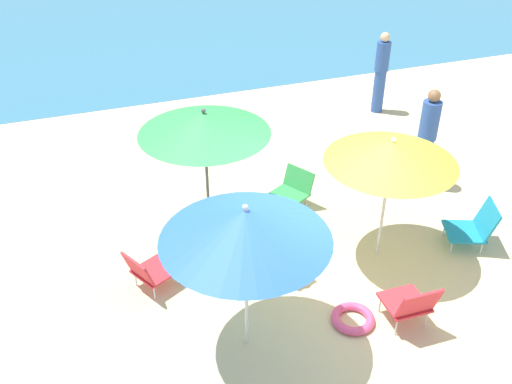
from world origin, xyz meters
TOP-DOWN VIEW (x-y plane):
  - ground_plane at (0.00, 0.00)m, footprint 40.00×40.00m
  - sea_water at (0.00, 14.29)m, footprint 40.00×16.00m
  - umbrella_yellow at (0.68, 0.38)m, footprint 1.65×1.65m
  - umbrella_blue at (-1.49, -0.53)m, footprint 1.75×1.75m
  - umbrella_green at (-1.34, 1.57)m, footprint 1.71×1.71m
  - beach_chair_a at (2.00, 0.13)m, footprint 0.75×0.70m
  - beach_chair_b at (0.34, -0.92)m, footprint 0.50×0.59m
  - beach_chair_c at (0.01, 1.81)m, footprint 0.73×0.71m
  - beach_chair_d at (-2.35, 0.70)m, footprint 0.74×0.68m
  - person_a at (-0.65, 0.44)m, footprint 0.40×0.54m
  - person_b at (2.21, 1.74)m, footprint 0.29×0.29m
  - person_c at (2.94, 4.44)m, footprint 0.27×0.27m
  - swim_ring at (-0.22, -0.65)m, footprint 0.51×0.51m

SIDE VIEW (x-z plane):
  - ground_plane at x=0.00m, z-range 0.00..0.00m
  - sea_water at x=0.00m, z-range 0.00..0.01m
  - swim_ring at x=-0.22m, z-range 0.00..0.10m
  - beach_chair_d at x=-2.35m, z-range 0.01..0.61m
  - beach_chair_a at x=2.00m, z-range -0.01..0.65m
  - beach_chair_c at x=0.01m, z-range 0.03..0.63m
  - beach_chair_b at x=0.34m, z-range 0.02..0.71m
  - person_a at x=-0.65m, z-range 0.01..0.96m
  - person_c at x=2.94m, z-range 0.02..1.62m
  - person_b at x=2.21m, z-range 0.01..1.65m
  - umbrella_yellow at x=0.68m, z-range 0.69..2.47m
  - umbrella_blue at x=-1.49m, z-range 0.70..2.58m
  - umbrella_green at x=-1.34m, z-range 0.77..2.72m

